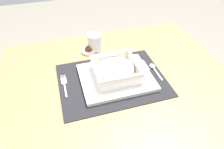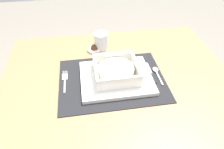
% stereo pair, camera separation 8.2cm
% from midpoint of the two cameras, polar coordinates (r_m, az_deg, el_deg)
% --- Properties ---
extents(dining_table, '(0.96, 0.78, 0.75)m').
position_cam_midpoint_polar(dining_table, '(0.92, -0.89, -6.30)').
color(dining_table, '#936D47').
rests_on(dining_table, ground).
extents(placemat, '(0.42, 0.32, 0.00)m').
position_cam_midpoint_polar(placemat, '(0.84, -2.80, -1.60)').
color(placemat, black).
rests_on(placemat, dining_table).
extents(serving_plate, '(0.28, 0.23, 0.02)m').
position_cam_midpoint_polar(serving_plate, '(0.83, -1.63, -1.09)').
color(serving_plate, white).
rests_on(serving_plate, placemat).
extents(porridge_bowl, '(0.17, 0.17, 0.05)m').
position_cam_midpoint_polar(porridge_bowl, '(0.82, -1.81, 0.93)').
color(porridge_bowl, white).
rests_on(porridge_bowl, serving_plate).
extents(fork, '(0.02, 0.13, 0.00)m').
position_cam_midpoint_polar(fork, '(0.84, -15.78, -2.62)').
color(fork, silver).
rests_on(fork, placemat).
extents(spoon, '(0.02, 0.11, 0.01)m').
position_cam_midpoint_polar(spoon, '(0.90, 8.85, 1.76)').
color(spoon, silver).
rests_on(spoon, placemat).
extents(butter_knife, '(0.01, 0.13, 0.01)m').
position_cam_midpoint_polar(butter_knife, '(0.88, 7.56, 0.93)').
color(butter_knife, black).
rests_on(butter_knife, placemat).
extents(bread_knife, '(0.01, 0.13, 0.01)m').
position_cam_midpoint_polar(bread_knife, '(0.87, 6.50, 0.41)').
color(bread_knife, '#59331E').
rests_on(bread_knife, placemat).
extents(drinking_glass, '(0.07, 0.07, 0.08)m').
position_cam_midpoint_polar(drinking_glass, '(1.00, -7.17, 8.56)').
color(drinking_glass, white).
rests_on(drinking_glass, dining_table).
extents(condiment_saucer, '(0.07, 0.07, 0.04)m').
position_cam_midpoint_polar(condiment_saucer, '(1.00, -8.82, 6.53)').
color(condiment_saucer, white).
rests_on(condiment_saucer, dining_table).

